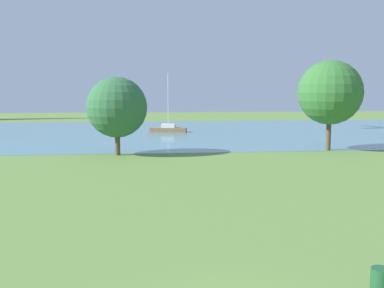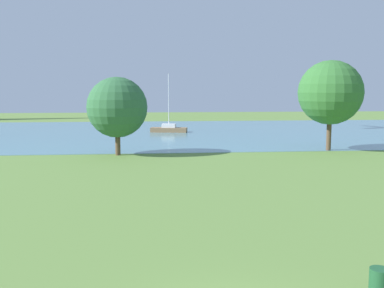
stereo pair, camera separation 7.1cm
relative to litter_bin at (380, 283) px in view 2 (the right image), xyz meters
name	(u,v)px [view 2 (the right image)]	position (x,y,z in m)	size (l,w,h in m)	color
ground_plane	(176,169)	(-4.34, 20.27, -0.40)	(160.00, 160.00, 0.00)	olive
litter_bin	(380,283)	(0.00, 0.00, 0.00)	(0.56, 0.56, 0.80)	#1E512D
water_surface	(163,132)	(-4.34, 48.27, -0.39)	(140.00, 40.00, 0.02)	teal
sailboat_brown	(169,129)	(-3.58, 48.02, 0.07)	(5.01, 2.47, 7.74)	brown
tree_west_far	(117,107)	(-8.93, 27.62, 3.73)	(5.20, 5.20, 6.74)	brown
tree_west_near	(330,93)	(10.47, 28.81, 4.97)	(5.93, 5.93, 8.34)	brown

